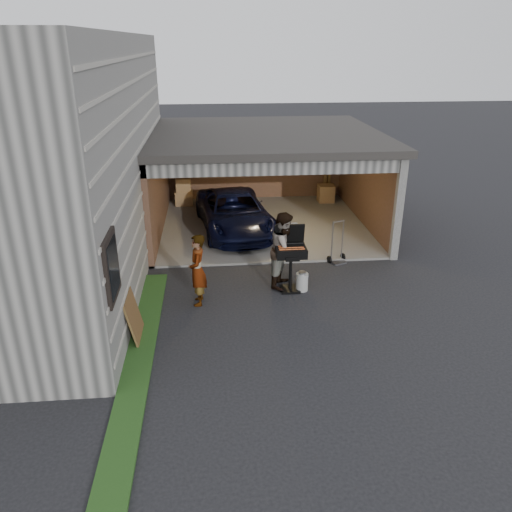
# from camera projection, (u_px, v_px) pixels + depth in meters

# --- Properties ---
(ground) EXTENTS (80.00, 80.00, 0.00)m
(ground) POSITION_uv_depth(u_px,v_px,m) (260.00, 339.00, 9.69)
(ground) COLOR black
(ground) RESTS_ON ground
(groundcover_strip) EXTENTS (0.50, 8.00, 0.06)m
(groundcover_strip) POSITION_uv_depth(u_px,v_px,m) (136.00, 376.00, 8.58)
(groundcover_strip) COLOR #193814
(groundcover_strip) RESTS_ON ground
(garage) EXTENTS (6.80, 6.30, 2.90)m
(garage) POSITION_uv_depth(u_px,v_px,m) (263.00, 164.00, 15.23)
(garage) COLOR #605E59
(garage) RESTS_ON ground
(minivan) EXTENTS (2.45, 4.38, 1.16)m
(minivan) POSITION_uv_depth(u_px,v_px,m) (234.00, 214.00, 14.87)
(minivan) COLOR black
(minivan) RESTS_ON ground
(woman) EXTENTS (0.39, 0.59, 1.60)m
(woman) POSITION_uv_depth(u_px,v_px,m) (198.00, 270.00, 10.71)
(woman) COLOR silver
(woman) RESTS_ON ground
(man) EXTENTS (0.97, 1.07, 1.79)m
(man) POSITION_uv_depth(u_px,v_px,m) (285.00, 250.00, 11.51)
(man) COLOR #3E2518
(man) RESTS_ON ground
(bbq_grill) EXTENTS (0.69, 0.60, 1.53)m
(bbq_grill) POSITION_uv_depth(u_px,v_px,m) (291.00, 254.00, 11.27)
(bbq_grill) COLOR black
(bbq_grill) RESTS_ON ground
(propane_tank) EXTENTS (0.37, 0.37, 0.42)m
(propane_tank) POSITION_uv_depth(u_px,v_px,m) (302.00, 282.00, 11.51)
(propane_tank) COLOR #B3B4AF
(propane_tank) RESTS_ON ground
(plywood_panel) EXTENTS (0.23, 0.84, 0.93)m
(plywood_panel) POSITION_uv_depth(u_px,v_px,m) (134.00, 317.00, 9.53)
(plywood_panel) COLOR #53351C
(plywood_panel) RESTS_ON ground
(hand_truck) EXTENTS (0.51, 0.46, 1.14)m
(hand_truck) POSITION_uv_depth(u_px,v_px,m) (337.00, 254.00, 12.98)
(hand_truck) COLOR slate
(hand_truck) RESTS_ON ground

